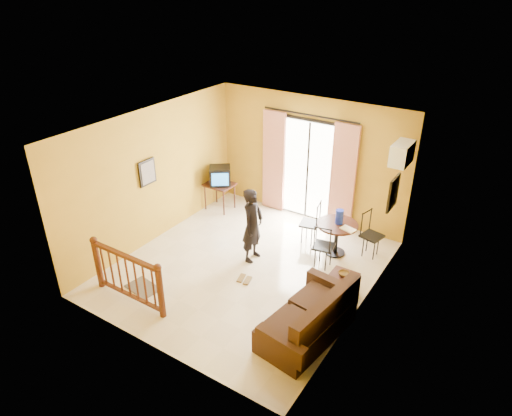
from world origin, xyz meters
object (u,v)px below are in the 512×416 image
Objects in this scene: coffee_table at (338,287)px; sofa at (310,321)px; television at (220,176)px; standing_person at (253,225)px; dining_table at (337,230)px.

sofa reaches higher than coffee_table.
sofa is at bearing -72.49° from television.
standing_person is (-1.94, 1.35, 0.44)m from sofa.
dining_table is 0.43× the size of sofa.
standing_person is (1.79, -1.36, -0.11)m from television.
dining_table is (3.09, -0.29, -0.33)m from television.
coffee_table is at bearing -59.97° from television.
coffee_table is 1.09m from sofa.
sofa is at bearing -89.72° from coffee_table.
television is 3.12m from dining_table.
dining_table is 0.96× the size of coffee_table.
coffee_table is 2.01m from standing_person.
coffee_table is 0.56× the size of standing_person.
television is at bearing 156.52° from coffee_table.
dining_table is at bearing 115.58° from coffee_table.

